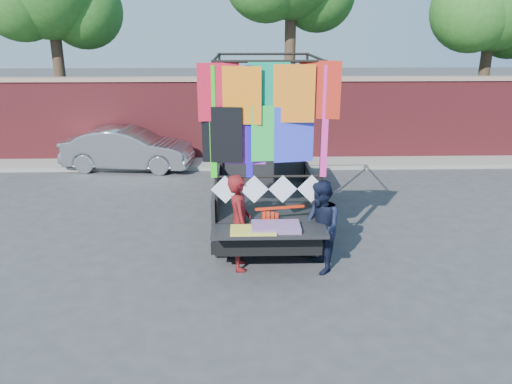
{
  "coord_description": "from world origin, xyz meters",
  "views": [
    {
      "loc": [
        -0.58,
        -8.58,
        4.06
      ],
      "look_at": [
        -0.34,
        -0.09,
        1.25
      ],
      "focal_mm": 35.0,
      "sensor_mm": 36.0,
      "label": 1
    }
  ],
  "objects_px": {
    "pickup_truck": "(262,175)",
    "man": "(320,227)",
    "sedan": "(128,149)",
    "woman": "(239,222)"
  },
  "relations": [
    {
      "from": "sedan",
      "to": "man",
      "type": "xyz_separation_m",
      "value": [
        4.72,
        -6.7,
        0.19
      ]
    },
    {
      "from": "sedan",
      "to": "woman",
      "type": "xyz_separation_m",
      "value": [
        3.33,
        -6.56,
        0.24
      ]
    },
    {
      "from": "pickup_truck",
      "to": "man",
      "type": "xyz_separation_m",
      "value": [
        0.89,
        -2.9,
        -0.09
      ]
    },
    {
      "from": "pickup_truck",
      "to": "man",
      "type": "distance_m",
      "value": 3.04
    },
    {
      "from": "pickup_truck",
      "to": "man",
      "type": "height_order",
      "value": "pickup_truck"
    },
    {
      "from": "man",
      "to": "pickup_truck",
      "type": "bearing_deg",
      "value": -173.96
    },
    {
      "from": "woman",
      "to": "pickup_truck",
      "type": "bearing_deg",
      "value": -17.89
    },
    {
      "from": "woman",
      "to": "man",
      "type": "height_order",
      "value": "woman"
    },
    {
      "from": "pickup_truck",
      "to": "man",
      "type": "bearing_deg",
      "value": -72.96
    },
    {
      "from": "pickup_truck",
      "to": "woman",
      "type": "height_order",
      "value": "pickup_truck"
    }
  ]
}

